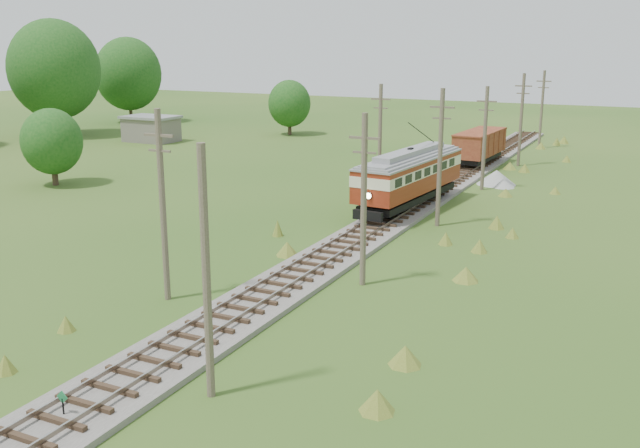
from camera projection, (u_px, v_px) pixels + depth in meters
The scene contains 19 objects.
ground at pixel (32, 445), 21.64m from camera, with size 260.00×260.00×0.00m, color #275318.
railbed_main at pixel (407, 209), 51.14m from camera, with size 3.60×96.00×0.57m.
switch_marker at pixel (63, 403), 22.87m from camera, with size 0.45×0.06×1.08m.
streetcar at pixel (410, 173), 50.91m from camera, with size 4.12×12.90×5.84m.
gondola at pixel (480, 145), 68.90m from camera, with size 3.34×8.86×2.89m.
gravel_pile at pixel (498, 178), 60.41m from camera, with size 3.42×3.62×1.24m.
utility_pole_r_1 at pixel (206, 275), 23.56m from camera, with size 0.30×0.30×8.80m.
utility_pole_r_2 at pixel (364, 199), 34.77m from camera, with size 1.60×0.30×8.60m.
utility_pole_r_3 at pixel (440, 157), 46.06m from camera, with size 1.60×0.30×9.00m.
utility_pole_r_4 at pixel (485, 137), 57.52m from camera, with size 1.60×0.30×8.40m.
utility_pole_r_5 at pixel (521, 119), 68.58m from camera, with size 1.60×0.30×8.90m.
utility_pole_r_6 at pixel (542, 109), 79.99m from camera, with size 1.60×0.30×8.70m.
utility_pole_l_a at pixel (163, 204), 32.70m from camera, with size 1.60×0.30×9.00m.
utility_pole_l_b at pixel (380, 137), 57.21m from camera, with size 1.60×0.30×8.60m.
tree_left_4 at pixel (54, 69), 89.50m from camera, with size 11.34×11.34×14.61m.
tree_left_5 at pixel (128, 74), 104.57m from camera, with size 9.66×9.66×12.44m.
tree_mid_a at pixel (289, 104), 91.67m from camera, with size 5.46×5.46×7.03m.
tree_mid_c at pixel (52, 142), 59.58m from camera, with size 5.04×5.04×6.49m.
shed at pixel (151, 128), 86.10m from camera, with size 6.40×4.40×3.10m.
Camera 1 is at (16.34, -13.44, 11.94)m, focal length 40.00 mm.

